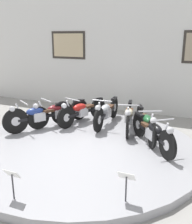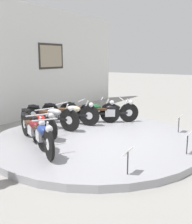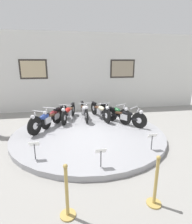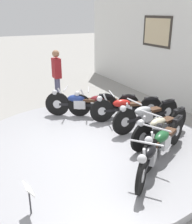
{
  "view_description": "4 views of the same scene",
  "coord_description": "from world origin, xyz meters",
  "px_view_note": "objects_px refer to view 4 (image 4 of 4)",
  "views": [
    {
      "loc": [
        2.61,
        -5.12,
        2.6
      ],
      "look_at": [
        0.19,
        0.37,
        0.87
      ],
      "focal_mm": 42.0,
      "sensor_mm": 36.0,
      "label": 1
    },
    {
      "loc": [
        -5.64,
        -3.66,
        2.23
      ],
      "look_at": [
        0.18,
        0.11,
        0.79
      ],
      "focal_mm": 42.0,
      "sensor_mm": 36.0,
      "label": 2
    },
    {
      "loc": [
        -0.73,
        -6.02,
        2.58
      ],
      "look_at": [
        0.27,
        -0.05,
        0.89
      ],
      "focal_mm": 28.0,
      "sensor_mm": 36.0,
      "label": 3
    },
    {
      "loc": [
        4.75,
        -2.29,
        2.92
      ],
      "look_at": [
        -0.17,
        0.25,
        0.78
      ],
      "focal_mm": 42.0,
      "sensor_mm": 36.0,
      "label": 4
    }
  ],
  "objects_px": {
    "motorcycle_silver": "(146,114)",
    "motorcycle_cream": "(160,126)",
    "visitor_standing": "(57,73)",
    "motorcycle_black": "(150,153)",
    "info_placard_front_right": "(29,193)",
    "motorcycle_maroon": "(102,103)",
    "motorcycle_red": "(125,107)",
    "motorcycle_blue": "(80,102)",
    "motorcycle_green": "(163,140)"
  },
  "relations": [
    {
      "from": "motorcycle_silver",
      "to": "motorcycle_red",
      "type": "bearing_deg",
      "value": -168.76
    },
    {
      "from": "info_placard_front_right",
      "to": "motorcycle_cream",
      "type": "bearing_deg",
      "value": 106.22
    },
    {
      "from": "motorcycle_blue",
      "to": "motorcycle_red",
      "type": "distance_m",
      "value": 1.26
    },
    {
      "from": "motorcycle_red",
      "to": "motorcycle_black",
      "type": "height_order",
      "value": "same"
    },
    {
      "from": "motorcycle_silver",
      "to": "motorcycle_green",
      "type": "distance_m",
      "value": 1.36
    },
    {
      "from": "motorcycle_red",
      "to": "info_placard_front_right",
      "type": "height_order",
      "value": "motorcycle_red"
    },
    {
      "from": "motorcycle_maroon",
      "to": "motorcycle_silver",
      "type": "relative_size",
      "value": 0.89
    },
    {
      "from": "motorcycle_silver",
      "to": "info_placard_front_right",
      "type": "bearing_deg",
      "value": -63.76
    },
    {
      "from": "motorcycle_maroon",
      "to": "info_placard_front_right",
      "type": "bearing_deg",
      "value": -43.71
    },
    {
      "from": "motorcycle_red",
      "to": "motorcycle_black",
      "type": "relative_size",
      "value": 1.23
    },
    {
      "from": "motorcycle_red",
      "to": "info_placard_front_right",
      "type": "relative_size",
      "value": 3.73
    },
    {
      "from": "motorcycle_blue",
      "to": "motorcycle_maroon",
      "type": "relative_size",
      "value": 0.98
    },
    {
      "from": "motorcycle_blue",
      "to": "motorcycle_silver",
      "type": "distance_m",
      "value": 1.89
    },
    {
      "from": "motorcycle_maroon",
      "to": "motorcycle_red",
      "type": "xyz_separation_m",
      "value": [
        0.55,
        0.39,
        -0.0
      ]
    },
    {
      "from": "motorcycle_maroon",
      "to": "motorcycle_red",
      "type": "height_order",
      "value": "motorcycle_maroon"
    },
    {
      "from": "motorcycle_black",
      "to": "info_placard_front_right",
      "type": "height_order",
      "value": "motorcycle_black"
    },
    {
      "from": "motorcycle_silver",
      "to": "motorcycle_black",
      "type": "xyz_separation_m",
      "value": [
        1.55,
        -1.08,
        -0.01
      ]
    },
    {
      "from": "visitor_standing",
      "to": "motorcycle_black",
      "type": "bearing_deg",
      "value": -0.02
    },
    {
      "from": "info_placard_front_right",
      "to": "motorcycle_black",
      "type": "bearing_deg",
      "value": 91.83
    },
    {
      "from": "motorcycle_green",
      "to": "visitor_standing",
      "type": "height_order",
      "value": "visitor_standing"
    },
    {
      "from": "motorcycle_red",
      "to": "info_placard_front_right",
      "type": "xyz_separation_m",
      "value": [
        2.33,
        -3.14,
        -0.01
      ]
    },
    {
      "from": "info_placard_front_right",
      "to": "visitor_standing",
      "type": "height_order",
      "value": "visitor_standing"
    },
    {
      "from": "motorcycle_maroon",
      "to": "motorcycle_black",
      "type": "distance_m",
      "value": 2.86
    },
    {
      "from": "motorcycle_red",
      "to": "visitor_standing",
      "type": "height_order",
      "value": "visitor_standing"
    },
    {
      "from": "motorcycle_maroon",
      "to": "motorcycle_green",
      "type": "distance_m",
      "value": 2.52
    },
    {
      "from": "motorcycle_maroon",
      "to": "motorcycle_silver",
      "type": "bearing_deg",
      "value": 22.74
    },
    {
      "from": "motorcycle_blue",
      "to": "motorcycle_cream",
      "type": "distance_m",
      "value": 2.44
    },
    {
      "from": "motorcycle_silver",
      "to": "motorcycle_green",
      "type": "xyz_separation_m",
      "value": [
        1.26,
        -0.53,
        -0.0
      ]
    },
    {
      "from": "motorcycle_red",
      "to": "motorcycle_cream",
      "type": "height_order",
      "value": "motorcycle_cream"
    },
    {
      "from": "motorcycle_maroon",
      "to": "motorcycle_silver",
      "type": "xyz_separation_m",
      "value": [
        1.26,
        0.53,
        0.01
      ]
    },
    {
      "from": "motorcycle_blue",
      "to": "motorcycle_red",
      "type": "bearing_deg",
      "value": 48.45
    },
    {
      "from": "motorcycle_maroon",
      "to": "visitor_standing",
      "type": "xyz_separation_m",
      "value": [
        -2.14,
        -0.55,
        0.47
      ]
    },
    {
      "from": "motorcycle_green",
      "to": "motorcycle_silver",
      "type": "bearing_deg",
      "value": 157.22
    },
    {
      "from": "motorcycle_red",
      "to": "motorcycle_cream",
      "type": "relative_size",
      "value": 0.98
    },
    {
      "from": "motorcycle_cream",
      "to": "motorcycle_black",
      "type": "height_order",
      "value": "motorcycle_cream"
    },
    {
      "from": "motorcycle_green",
      "to": "motorcycle_red",
      "type": "bearing_deg",
      "value": 168.86
    },
    {
      "from": "motorcycle_red",
      "to": "motorcycle_cream",
      "type": "xyz_separation_m",
      "value": [
        1.41,
        0.0,
        0.01
      ]
    },
    {
      "from": "motorcycle_silver",
      "to": "motorcycle_black",
      "type": "relative_size",
      "value": 1.29
    },
    {
      "from": "motorcycle_blue",
      "to": "info_placard_front_right",
      "type": "distance_m",
      "value": 3.85
    },
    {
      "from": "motorcycle_red",
      "to": "motorcycle_green",
      "type": "height_order",
      "value": "motorcycle_green"
    },
    {
      "from": "motorcycle_silver",
      "to": "visitor_standing",
      "type": "height_order",
      "value": "visitor_standing"
    },
    {
      "from": "motorcycle_blue",
      "to": "motorcycle_maroon",
      "type": "distance_m",
      "value": 0.62
    },
    {
      "from": "motorcycle_black",
      "to": "visitor_standing",
      "type": "xyz_separation_m",
      "value": [
        -4.95,
        0.0,
        0.47
      ]
    },
    {
      "from": "motorcycle_silver",
      "to": "visitor_standing",
      "type": "relative_size",
      "value": 1.14
    },
    {
      "from": "motorcycle_cream",
      "to": "info_placard_front_right",
      "type": "xyz_separation_m",
      "value": [
        0.91,
        -3.14,
        -0.02
      ]
    },
    {
      "from": "motorcycle_maroon",
      "to": "motorcycle_silver",
      "type": "height_order",
      "value": "motorcycle_silver"
    },
    {
      "from": "motorcycle_red",
      "to": "motorcycle_green",
      "type": "xyz_separation_m",
      "value": [
        1.97,
        -0.39,
        0.01
      ]
    },
    {
      "from": "motorcycle_silver",
      "to": "motorcycle_cream",
      "type": "height_order",
      "value": "motorcycle_silver"
    },
    {
      "from": "motorcycle_blue",
      "to": "visitor_standing",
      "type": "distance_m",
      "value": 1.91
    },
    {
      "from": "motorcycle_green",
      "to": "motorcycle_black",
      "type": "xyz_separation_m",
      "value": [
        0.29,
        -0.55,
        -0.01
      ]
    }
  ]
}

